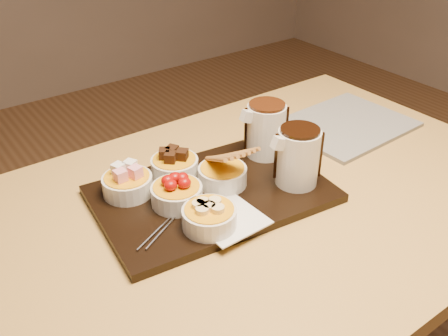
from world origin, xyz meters
TOP-DOWN VIEW (x-y plane):
  - dining_table at (0.00, 0.00)m, footprint 1.20×0.80m
  - serving_board at (-0.09, 0.05)m, footprint 0.49×0.35m
  - napkin at (-0.12, -0.04)m, footprint 0.12×0.12m
  - bowl_marshmallows at (-0.23, 0.15)m, footprint 0.10×0.10m
  - bowl_cake at (-0.12, 0.15)m, footprint 0.10×0.10m
  - bowl_strawberries at (-0.17, 0.06)m, footprint 0.10×0.10m
  - bowl_biscotti at (-0.06, 0.06)m, footprint 0.10×0.10m
  - bowl_bananas at (-0.16, -0.04)m, footprint 0.10×0.10m
  - pitcher_dark_chocolate at (0.07, -0.02)m, footprint 0.10×0.10m
  - pitcher_milk_chocolate at (0.09, 0.10)m, footprint 0.10×0.10m
  - fondue_skewers at (-0.18, 0.03)m, footprint 0.14×0.25m
  - newspaper at (0.37, 0.11)m, footprint 0.32×0.26m

SIDE VIEW (x-z plane):
  - dining_table at x=0.00m, z-range 0.28..1.03m
  - newspaper at x=0.37m, z-range 0.75..0.76m
  - serving_board at x=-0.09m, z-range 0.75..0.77m
  - napkin at x=-0.12m, z-range 0.77..0.77m
  - fondue_skewers at x=-0.18m, z-range 0.77..0.78m
  - bowl_marshmallows at x=-0.23m, z-range 0.77..0.81m
  - bowl_cake at x=-0.12m, z-range 0.77..0.81m
  - bowl_strawberries at x=-0.17m, z-range 0.77..0.81m
  - bowl_biscotti at x=-0.06m, z-range 0.77..0.81m
  - bowl_bananas at x=-0.16m, z-range 0.77..0.81m
  - pitcher_dark_chocolate at x=0.07m, z-range 0.77..0.89m
  - pitcher_milk_chocolate at x=0.09m, z-range 0.77..0.89m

